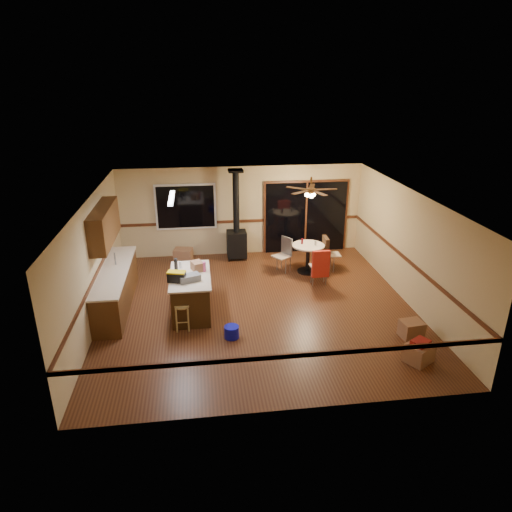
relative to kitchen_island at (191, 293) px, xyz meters
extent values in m
plane|color=#4F2916|center=(1.50, 0.00, -0.45)|extent=(7.00, 7.00, 0.00)
plane|color=silver|center=(1.50, 0.00, 2.15)|extent=(7.00, 7.00, 0.00)
plane|color=tan|center=(1.50, 3.50, 0.85)|extent=(7.00, 0.00, 7.00)
plane|color=tan|center=(1.50, -3.50, 0.85)|extent=(7.00, 0.00, 7.00)
plane|color=tan|center=(-2.00, 0.00, 0.85)|extent=(0.00, 7.00, 7.00)
plane|color=tan|center=(5.00, 0.00, 0.85)|extent=(0.00, 7.00, 7.00)
cube|color=black|center=(-0.10, 3.45, 1.05)|extent=(1.72, 0.10, 1.32)
cube|color=black|center=(3.40, 3.45, 0.60)|extent=(2.52, 0.10, 2.10)
cube|color=#522F14|center=(-1.70, 0.50, -0.02)|extent=(0.60, 3.00, 0.86)
cube|color=beige|center=(-1.70, 0.50, 0.43)|extent=(0.64, 3.04, 0.04)
cube|color=#522F14|center=(-1.83, 0.70, 1.45)|extent=(0.35, 2.00, 0.80)
cube|color=#3C250F|center=(0.00, 0.00, -0.02)|extent=(0.80, 1.60, 0.86)
cube|color=beige|center=(0.00, 0.00, 0.43)|extent=(0.88, 1.68, 0.04)
cube|color=black|center=(1.30, 3.05, 0.00)|extent=(0.55, 0.50, 0.75)
cylinder|color=black|center=(1.30, 3.05, 1.26)|extent=(0.18, 0.18, 1.77)
cylinder|color=brown|center=(3.11, 1.84, 1.80)|extent=(0.24, 0.24, 0.10)
cylinder|color=brown|center=(3.11, 1.84, 2.07)|extent=(0.05, 0.05, 0.16)
sphere|color=#FFD88C|center=(3.11, 1.84, 1.68)|extent=(0.16, 0.16, 0.16)
cube|color=white|center=(-0.30, 0.30, 2.11)|extent=(0.10, 1.20, 0.04)
cube|color=slate|center=(-0.01, -0.31, 0.52)|extent=(0.51, 0.40, 0.14)
cube|color=black|center=(-0.27, -0.32, 0.55)|extent=(0.40, 0.28, 0.20)
cube|color=gold|center=(-0.27, -0.32, 0.67)|extent=(0.41, 0.28, 0.03)
cube|color=brown|center=(0.17, 0.24, 0.55)|extent=(0.32, 0.37, 0.20)
cylinder|color=black|center=(-0.31, 0.32, 0.58)|extent=(0.09, 0.09, 0.27)
cylinder|color=#D84C8C|center=(0.32, 0.15, 0.56)|extent=(0.09, 0.09, 0.23)
cylinder|color=white|center=(-0.21, 0.40, 0.53)|extent=(0.07, 0.07, 0.17)
cylinder|color=tan|center=(-0.18, -0.76, -0.17)|extent=(0.33, 0.33, 0.57)
cylinder|color=#0D0FC0|center=(0.80, -1.22, -0.33)|extent=(0.33, 0.33, 0.25)
cylinder|color=black|center=(3.11, 1.84, -0.43)|extent=(0.54, 0.54, 0.04)
cylinder|color=black|center=(3.11, 1.84, -0.06)|extent=(0.10, 0.10, 0.70)
cylinder|color=beige|center=(3.11, 1.84, 0.31)|extent=(0.86, 0.86, 0.04)
cylinder|color=#590C14|center=(2.96, 1.94, 0.40)|extent=(0.07, 0.07, 0.15)
cylinder|color=beige|center=(3.29, 1.79, 0.39)|extent=(0.07, 0.07, 0.13)
cube|color=tan|center=(2.41, 1.94, 0.00)|extent=(0.55, 0.55, 0.03)
cube|color=slate|center=(2.56, 2.05, 0.25)|extent=(0.24, 0.35, 0.50)
cube|color=tan|center=(3.21, 1.14, 0.00)|extent=(0.41, 0.41, 0.03)
cube|color=slate|center=(3.21, 0.95, 0.25)|extent=(0.40, 0.04, 0.50)
cube|color=red|center=(3.21, 0.93, 0.15)|extent=(0.44, 0.11, 0.70)
cube|color=tan|center=(3.81, 1.89, 0.00)|extent=(0.41, 0.41, 0.03)
cube|color=slate|center=(3.62, 1.90, 0.25)|extent=(0.04, 0.40, 0.50)
cube|color=black|center=(3.60, 1.90, 0.15)|extent=(0.11, 0.44, 0.70)
cube|color=brown|center=(-0.24, 2.98, -0.25)|extent=(0.57, 0.49, 0.40)
cube|color=brown|center=(4.18, -2.50, -0.27)|extent=(0.62, 0.59, 0.36)
cube|color=brown|center=(4.43, -1.67, -0.28)|extent=(0.47, 0.42, 0.35)
cube|color=maroon|center=(4.18, -2.50, -0.05)|extent=(0.40, 0.38, 0.08)
camera|label=1|loc=(0.25, -9.24, 4.50)|focal=32.00mm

